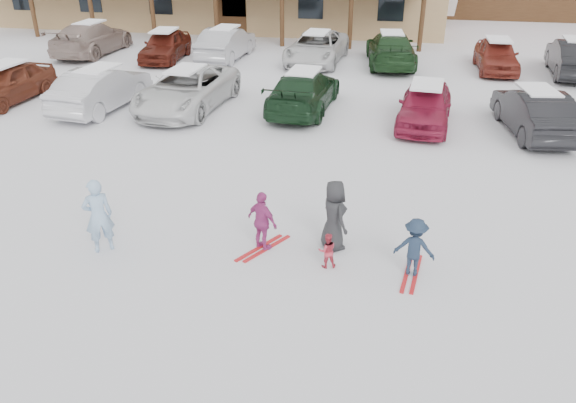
% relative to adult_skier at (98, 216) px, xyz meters
% --- Properties ---
extents(ground, '(160.00, 160.00, 0.00)m').
position_rel_adult_skier_xyz_m(ground, '(3.51, -0.00, -0.82)').
color(ground, white).
rests_on(ground, ground).
extents(adult_skier, '(0.72, 0.68, 1.64)m').
position_rel_adult_skier_xyz_m(adult_skier, '(0.00, 0.00, 0.00)').
color(adult_skier, '#95B9DC').
rests_on(adult_skier, ground).
extents(toddler_red, '(0.43, 0.38, 0.76)m').
position_rel_adult_skier_xyz_m(toddler_red, '(4.75, 0.21, -0.44)').
color(toddler_red, '#C53346').
rests_on(toddler_red, ground).
extents(child_navy, '(0.86, 0.57, 1.23)m').
position_rel_adult_skier_xyz_m(child_navy, '(6.44, 0.24, -0.20)').
color(child_navy, '#1B2A3F').
rests_on(child_navy, ground).
extents(skis_child_navy, '(0.41, 1.41, 0.03)m').
position_rel_adult_skier_xyz_m(skis_child_navy, '(6.44, 0.24, -0.81)').
color(skis_child_navy, red).
rests_on(skis_child_navy, ground).
extents(child_magenta, '(0.84, 0.69, 1.34)m').
position_rel_adult_skier_xyz_m(child_magenta, '(3.33, 0.64, -0.15)').
color(child_magenta, '#AC377E').
rests_on(child_magenta, ground).
extents(skis_child_magenta, '(0.90, 1.30, 0.03)m').
position_rel_adult_skier_xyz_m(skis_child_magenta, '(3.33, 0.64, -0.81)').
color(skis_child_magenta, red).
rests_on(skis_child_magenta, ground).
extents(bystander_dark, '(0.84, 0.91, 1.56)m').
position_rel_adult_skier_xyz_m(bystander_dark, '(4.79, 0.97, -0.04)').
color(bystander_dark, '#262628').
rests_on(bystander_dark, ground).
extents(parked_car_0, '(2.02, 4.31, 1.43)m').
position_rel_adult_skier_xyz_m(parked_car_0, '(-8.38, 9.21, -0.11)').
color(parked_car_0, maroon).
rests_on(parked_car_0, ground).
extents(parked_car_1, '(2.10, 4.71, 1.50)m').
position_rel_adult_skier_xyz_m(parked_car_1, '(-4.49, 8.99, -0.07)').
color(parked_car_1, silver).
rests_on(parked_car_1, ground).
extents(parked_car_2, '(2.94, 5.50, 1.47)m').
position_rel_adult_skier_xyz_m(parked_car_2, '(-1.43, 9.54, -0.09)').
color(parked_car_2, silver).
rests_on(parked_car_2, ground).
extents(parked_car_3, '(2.35, 5.05, 1.43)m').
position_rel_adult_skier_xyz_m(parked_car_3, '(2.72, 10.16, -0.11)').
color(parked_car_3, '#15311B').
rests_on(parked_car_3, ground).
extents(parked_car_4, '(2.10, 4.29, 1.41)m').
position_rel_adult_skier_xyz_m(parked_car_4, '(6.95, 9.27, -0.12)').
color(parked_car_4, maroon).
rests_on(parked_car_4, ground).
extents(parked_car_5, '(2.11, 4.55, 1.45)m').
position_rel_adult_skier_xyz_m(parked_car_5, '(10.36, 9.09, -0.10)').
color(parked_car_5, black).
rests_on(parked_car_5, ground).
extents(parked_car_7, '(2.41, 5.47, 1.56)m').
position_rel_adult_skier_xyz_m(parked_car_7, '(-9.15, 17.25, -0.04)').
color(parked_car_7, gray).
rests_on(parked_car_7, ground).
extents(parked_car_8, '(1.90, 4.26, 1.42)m').
position_rel_adult_skier_xyz_m(parked_car_8, '(-5.02, 16.63, -0.11)').
color(parked_car_8, '#581B11').
rests_on(parked_car_8, ground).
extents(parked_car_9, '(1.94, 4.69, 1.51)m').
position_rel_adult_skier_xyz_m(parked_car_9, '(-2.20, 17.37, -0.07)').
color(parked_car_9, '#A5A5AA').
rests_on(parked_car_9, ground).
extents(parked_car_10, '(2.79, 5.34, 1.43)m').
position_rel_adult_skier_xyz_m(parked_car_10, '(2.22, 17.39, -0.10)').
color(parked_car_10, silver).
rests_on(parked_car_10, ground).
extents(parked_car_11, '(2.60, 5.37, 1.50)m').
position_rel_adult_skier_xyz_m(parked_car_11, '(5.68, 17.50, -0.07)').
color(parked_car_11, '#1B3A1C').
rests_on(parked_car_11, ground).
extents(parked_car_12, '(1.68, 4.14, 1.41)m').
position_rel_adult_skier_xyz_m(parked_car_12, '(10.37, 17.30, -0.12)').
color(parked_car_12, maroon).
rests_on(parked_car_12, ground).
extents(parked_car_13, '(2.07, 4.89, 1.57)m').
position_rel_adult_skier_xyz_m(parked_car_13, '(13.51, 17.04, -0.04)').
color(parked_car_13, black).
rests_on(parked_car_13, ground).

